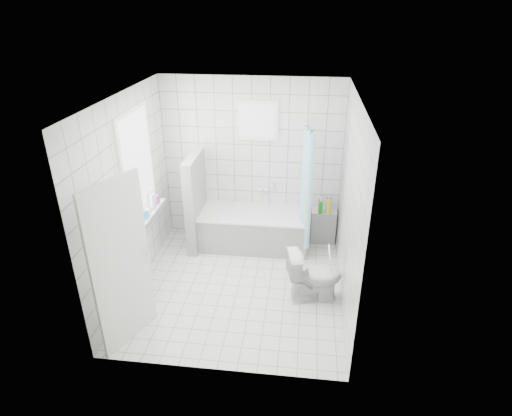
# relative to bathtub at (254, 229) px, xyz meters

# --- Properties ---
(ground) EXTENTS (3.00, 3.00, 0.00)m
(ground) POSITION_rel_bathtub_xyz_m (-0.08, -1.12, -0.29)
(ground) COLOR white
(ground) RESTS_ON ground
(ceiling) EXTENTS (3.00, 3.00, 0.00)m
(ceiling) POSITION_rel_bathtub_xyz_m (-0.08, -1.12, 2.31)
(ceiling) COLOR white
(ceiling) RESTS_ON ground
(wall_back) EXTENTS (2.80, 0.02, 2.60)m
(wall_back) POSITION_rel_bathtub_xyz_m (-0.08, 0.38, 1.01)
(wall_back) COLOR white
(wall_back) RESTS_ON ground
(wall_front) EXTENTS (2.80, 0.02, 2.60)m
(wall_front) POSITION_rel_bathtub_xyz_m (-0.08, -2.62, 1.01)
(wall_front) COLOR white
(wall_front) RESTS_ON ground
(wall_left) EXTENTS (0.02, 3.00, 2.60)m
(wall_left) POSITION_rel_bathtub_xyz_m (-1.48, -1.12, 1.01)
(wall_left) COLOR white
(wall_left) RESTS_ON ground
(wall_right) EXTENTS (0.02, 3.00, 2.60)m
(wall_right) POSITION_rel_bathtub_xyz_m (1.32, -1.12, 1.01)
(wall_right) COLOR white
(wall_right) RESTS_ON ground
(window_left) EXTENTS (0.01, 0.90, 1.40)m
(window_left) POSITION_rel_bathtub_xyz_m (-1.44, -0.82, 1.31)
(window_left) COLOR white
(window_left) RESTS_ON wall_left
(window_back) EXTENTS (0.50, 0.01, 0.50)m
(window_back) POSITION_rel_bathtub_xyz_m (0.02, 0.33, 1.66)
(window_back) COLOR white
(window_back) RESTS_ON wall_back
(window_sill) EXTENTS (0.18, 1.02, 0.08)m
(window_sill) POSITION_rel_bathtub_xyz_m (-1.39, -0.82, 0.57)
(window_sill) COLOR white
(window_sill) RESTS_ON wall_left
(door) EXTENTS (0.35, 0.75, 2.00)m
(door) POSITION_rel_bathtub_xyz_m (-1.18, -2.24, 0.71)
(door) COLOR silver
(door) RESTS_ON ground
(bathtub) EXTENTS (1.70, 0.77, 0.58)m
(bathtub) POSITION_rel_bathtub_xyz_m (0.00, 0.00, 0.00)
(bathtub) COLOR white
(bathtub) RESTS_ON ground
(partition_wall) EXTENTS (0.15, 0.85, 1.50)m
(partition_wall) POSITION_rel_bathtub_xyz_m (-0.91, -0.05, 0.46)
(partition_wall) COLOR white
(partition_wall) RESTS_ON ground
(tiled_ledge) EXTENTS (0.40, 0.24, 0.55)m
(tiled_ledge) POSITION_rel_bathtub_xyz_m (1.10, 0.25, -0.02)
(tiled_ledge) COLOR white
(tiled_ledge) RESTS_ON ground
(toilet) EXTENTS (0.77, 0.55, 0.72)m
(toilet) POSITION_rel_bathtub_xyz_m (0.95, -1.26, 0.07)
(toilet) COLOR white
(toilet) RESTS_ON ground
(curtain_rod) EXTENTS (0.02, 0.80, 0.02)m
(curtain_rod) POSITION_rel_bathtub_xyz_m (0.79, -0.02, 1.71)
(curtain_rod) COLOR silver
(curtain_rod) RESTS_ON wall_back
(shower_curtain) EXTENTS (0.14, 0.48, 1.78)m
(shower_curtain) POSITION_rel_bathtub_xyz_m (0.79, -0.16, 0.81)
(shower_curtain) COLOR #45B3CB
(shower_curtain) RESTS_ON curtain_rod
(tub_faucet) EXTENTS (0.18, 0.06, 0.06)m
(tub_faucet) POSITION_rel_bathtub_xyz_m (0.10, 0.33, 0.56)
(tub_faucet) COLOR silver
(tub_faucet) RESTS_ON wall_back
(sill_bottles) EXTENTS (0.17, 0.81, 0.32)m
(sill_bottles) POSITION_rel_bathtub_xyz_m (-1.38, -0.88, 0.74)
(sill_bottles) COLOR white
(sill_bottles) RESTS_ON window_sill
(ledge_bottles) EXTENTS (0.19, 0.16, 0.24)m
(ledge_bottles) POSITION_rel_bathtub_xyz_m (1.09, 0.21, 0.37)
(ledge_bottles) COLOR #178D22
(ledge_bottles) RESTS_ON tiled_ledge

